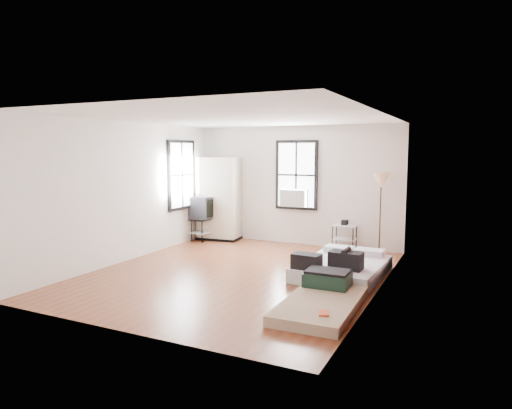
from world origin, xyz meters
The scene contains 8 objects.
ground centered at (0.00, 0.00, 0.00)m, with size 6.00×6.00×0.00m, color brown.
room_shell centered at (0.23, 0.36, 1.74)m, with size 5.02×6.02×2.80m.
mattress_main centered at (1.74, 0.67, 0.16)m, with size 1.46×1.93×0.60m.
mattress_bare centered at (1.92, -1.03, 0.12)m, with size 1.01×1.86×0.40m.
wardrobe centered at (-1.95, 2.65, 1.03)m, with size 1.09×0.69×2.06m.
side_table centered at (1.25, 2.72, 0.47)m, with size 0.53×0.43×0.69m.
floor_lamp centered at (2.03, 2.65, 1.52)m, with size 0.38×0.38×1.77m.
tv_stand centered at (-2.21, 2.40, 0.79)m, with size 0.59×0.81×1.10m.
Camera 1 is at (3.81, -7.17, 2.23)m, focal length 32.00 mm.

